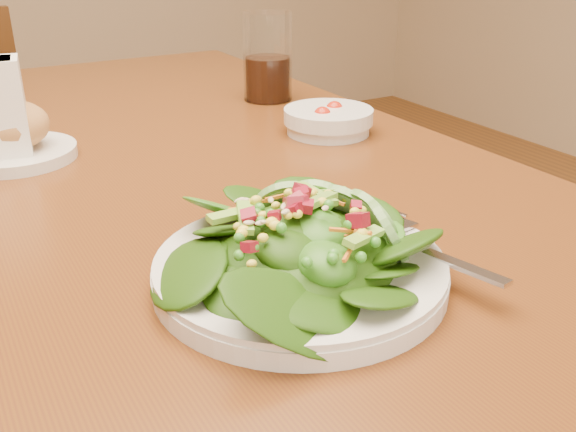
% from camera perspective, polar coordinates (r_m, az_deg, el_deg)
% --- Properties ---
extents(dining_table, '(0.90, 1.40, 0.75)m').
position_cam_1_polar(dining_table, '(0.89, -13.99, -1.84)').
color(dining_table, '#562D0E').
rests_on(dining_table, ground_plane).
extents(salad_plate, '(0.26, 0.25, 0.07)m').
position_cam_1_polar(salad_plate, '(0.55, 1.88, -3.14)').
color(salad_plate, silver).
rests_on(salad_plate, dining_table).
extents(bread_plate, '(0.15, 0.15, 0.08)m').
position_cam_1_polar(bread_plate, '(0.91, -23.25, 6.54)').
color(bread_plate, silver).
rests_on(bread_plate, dining_table).
extents(tomato_bowl, '(0.13, 0.13, 0.04)m').
position_cam_1_polar(tomato_bowl, '(0.95, 3.60, 8.49)').
color(tomato_bowl, silver).
rests_on(tomato_bowl, dining_table).
extents(drinking_glass, '(0.08, 0.08, 0.15)m').
position_cam_1_polar(drinking_glass, '(1.13, -1.83, 13.42)').
color(drinking_glass, silver).
rests_on(drinking_glass, dining_table).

